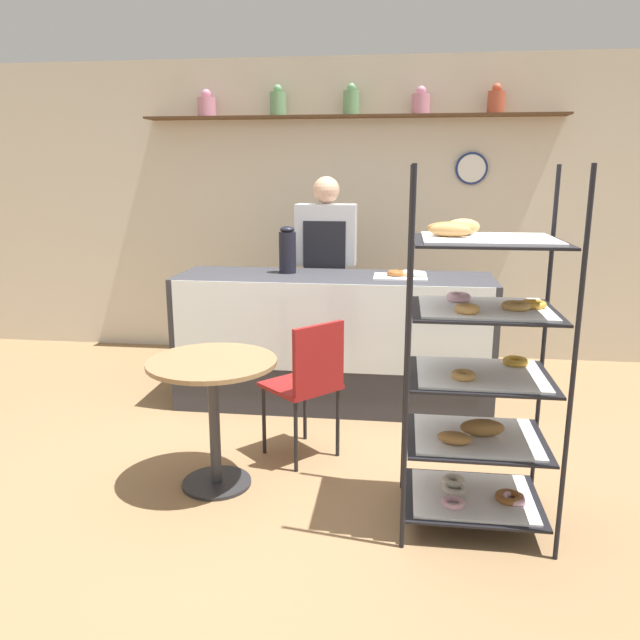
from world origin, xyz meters
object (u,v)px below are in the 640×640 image
(cafe_table, at_px, (213,392))
(donut_tray_counter, at_px, (404,274))
(coffee_carafe, at_px, (287,250))
(person_worker, at_px, (326,273))
(cafe_chair, at_px, (309,377))
(pastry_rack, at_px, (479,371))

(cafe_table, height_order, donut_tray_counter, donut_tray_counter)
(coffee_carafe, distance_m, donut_tray_counter, 0.88)
(person_worker, bearing_deg, cafe_chair, -86.97)
(cafe_table, bearing_deg, pastry_rack, -7.72)
(cafe_chair, distance_m, donut_tray_counter, 1.21)
(coffee_carafe, height_order, donut_tray_counter, coffee_carafe)
(cafe_chair, height_order, coffee_carafe, coffee_carafe)
(person_worker, height_order, donut_tray_counter, person_worker)
(person_worker, bearing_deg, coffee_carafe, -121.02)
(pastry_rack, relative_size, coffee_carafe, 5.02)
(person_worker, height_order, cafe_table, person_worker)
(coffee_carafe, bearing_deg, cafe_table, -96.02)
(cafe_table, relative_size, cafe_chair, 0.85)
(person_worker, relative_size, cafe_table, 2.29)
(pastry_rack, bearing_deg, cafe_table, 172.28)
(coffee_carafe, bearing_deg, cafe_chair, -73.38)
(person_worker, xyz_separation_m, cafe_chair, (0.08, -1.46, -0.38))
(coffee_carafe, bearing_deg, person_worker, 58.98)
(cafe_table, height_order, coffee_carafe, coffee_carafe)
(cafe_chair, bearing_deg, coffee_carafe, -120.59)
(donut_tray_counter, bearing_deg, person_worker, 142.03)
(pastry_rack, xyz_separation_m, person_worker, (-0.98, 2.03, 0.12))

